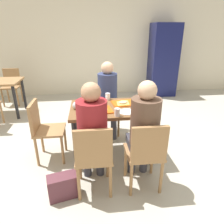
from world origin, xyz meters
The scene contains 24 objects.
ground_plane centered at (0.00, 0.00, -0.01)m, with size 10.00×10.00×0.02m, color #B2AD9E.
back_wall centered at (0.00, 3.20, 1.40)m, with size 10.00×0.10×2.80m, color beige.
main_table centered at (0.00, 0.00, 0.65)m, with size 1.13×0.74×0.75m.
chair_near_left centered at (-0.28, -0.76, 0.51)m, with size 0.40×0.40×0.86m.
chair_near_right centered at (0.28, -0.76, 0.51)m, with size 0.40×0.40×0.86m.
chair_far_side centered at (0.00, 0.76, 0.51)m, with size 0.40×0.40×0.86m.
chair_left_end centered at (-0.95, 0.00, 0.51)m, with size 0.40×0.40×0.86m.
person_in_red centered at (-0.28, -0.61, 0.75)m, with size 0.32×0.42×1.27m.
person_in_brown_jacket centered at (0.28, -0.61, 0.75)m, with size 0.32×0.42×1.27m.
person_far_side centered at (0.00, 0.61, 0.75)m, with size 0.32×0.42×1.27m.
tray_red_near centered at (-0.20, -0.13, 0.76)m, with size 0.36×0.26×0.02m, color #D85914.
tray_red_far centered at (0.20, 0.11, 0.76)m, with size 0.36×0.26×0.02m, color #D85914.
paper_plate_center centered at (-0.17, 0.20, 0.76)m, with size 0.22×0.22×0.01m, color white.
paper_plate_near_edge centered at (0.17, -0.20, 0.76)m, with size 0.22×0.22×0.01m, color white.
pizza_slice_a centered at (-0.19, -0.11, 0.78)m, with size 0.20×0.18×0.02m.
pizza_slice_b centered at (0.17, 0.10, 0.78)m, with size 0.24×0.25×0.02m.
plastic_cup_a centered at (-0.03, 0.32, 0.80)m, with size 0.07×0.07×0.10m, color white.
plastic_cup_b centered at (0.03, -0.32, 0.80)m, with size 0.07×0.07×0.10m, color white.
soda_can centered at (0.48, 0.02, 0.82)m, with size 0.07×0.07×0.12m, color #B7BCC6.
condiment_bottle centered at (-0.37, 0.20, 0.83)m, with size 0.06×0.06×0.16m, color red.
foil_bundle centered at (-0.48, -0.02, 0.80)m, with size 0.10×0.10×0.10m, color silver.
handbag centered at (-0.63, -0.77, 0.14)m, with size 0.32×0.16×0.28m, color #592D38.
drink_fridge centered at (1.73, 2.85, 0.95)m, with size 0.70×0.60×1.90m, color #14194C.
background_chair_far centered at (-2.20, 2.52, 0.51)m, with size 0.40×0.40×0.86m.
Camera 1 is at (-0.29, -2.54, 1.74)m, focal length 32.06 mm.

